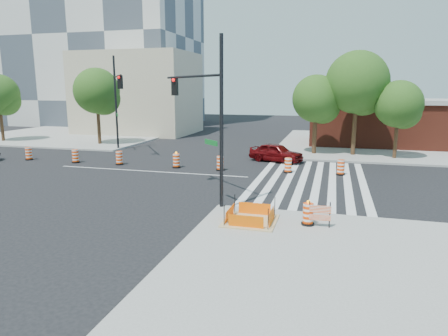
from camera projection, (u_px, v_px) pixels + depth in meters
The scene contains 24 objects.
ground at pixel (150, 171), 27.76m from camera, with size 120.00×120.00×0.00m, color black.
sidewalk_ne at pixel (392, 145), 40.09m from camera, with size 22.00×22.00×0.15m, color gray.
sidewalk_nw at pixel (81, 134), 49.43m from camera, with size 22.00×22.00×0.15m, color gray.
crosswalk_east at pixel (310, 181), 24.92m from camera, with size 6.75×13.50×0.01m.
lane_centerline at pixel (150, 171), 27.76m from camera, with size 14.00×0.12×0.01m, color silver.
excavation_pit at pixel (250, 220), 16.87m from camera, with size 2.20×2.20×0.90m.
brick_storefront at pixel (394, 123), 39.65m from camera, with size 16.50×8.50×4.60m.
beige_midrise at pixel (138, 93), 50.69m from camera, with size 14.00×10.00×10.00m, color #BAAE8E.
red_coupe at pixel (276, 152), 31.28m from camera, with size 1.71×4.26×1.45m, color #4F0608.
signal_pole_se at pixel (204, 106), 19.48m from camera, with size 4.44×4.19×7.90m.
signal_pole_nw at pixel (117, 94), 34.99m from camera, with size 3.74×5.32×8.41m.
pit_drum at pixel (308, 215), 16.39m from camera, with size 0.54×0.54×1.05m.
barricade at pixel (319, 213), 16.09m from camera, with size 0.91×0.11×1.07m.
tree_north_b at pixel (97, 94), 39.52m from camera, with size 4.51×4.51×7.66m.
tree_north_c at pixel (317, 101), 33.70m from camera, with size 4.03×4.01×6.82m.
tree_north_d at pixel (358, 86), 32.74m from camera, with size 5.13×5.13×8.72m.
tree_north_e at pixel (399, 107), 31.44m from camera, with size 3.71×3.71×6.31m.
median_drum_0 at pixel (29, 154), 32.06m from camera, with size 0.60×0.60×1.02m.
median_drum_1 at pixel (75, 157), 30.85m from camera, with size 0.60×0.60×1.02m.
median_drum_2 at pixel (119, 158), 30.09m from camera, with size 0.60×0.60×1.02m.
median_drum_3 at pixel (176, 161), 28.92m from camera, with size 0.60×0.60×1.18m.
median_drum_4 at pixel (220, 164), 27.94m from camera, with size 0.60×0.60×1.02m.
median_drum_5 at pixel (288, 166), 27.21m from camera, with size 0.60×0.60×1.02m.
median_drum_6 at pixel (341, 168), 26.50m from camera, with size 0.60×0.60×1.02m.
Camera 1 is at (12.19, -24.83, 5.70)m, focal length 32.00 mm.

